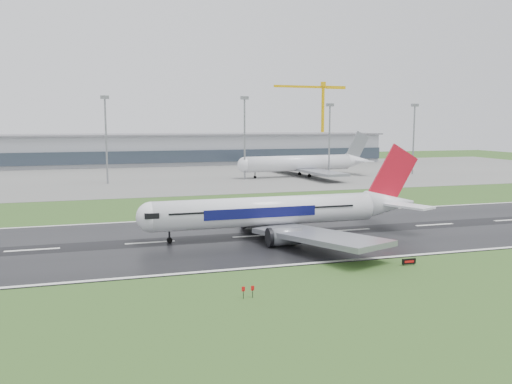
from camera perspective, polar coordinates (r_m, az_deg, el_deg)
name	(u,v)px	position (r m, az deg, el deg)	size (l,w,h in m)	color
ground	(255,236)	(103.89, -0.09, -4.73)	(520.00, 520.00, 0.00)	#2B4F1D
runway	(255,236)	(103.88, -0.09, -4.70)	(400.00, 45.00, 0.10)	black
apron	(170,175)	(225.32, -9.11, 1.78)	(400.00, 130.00, 0.08)	slate
terminal	(155,150)	(284.23, -10.72, 4.41)	(240.00, 36.00, 15.00)	gray
main_airliner	(286,193)	(103.13, 3.16, -0.08)	(56.43, 53.74, 16.66)	white
parked_airliner	(304,155)	(217.01, 5.07, 3.95)	(59.31, 55.22, 17.38)	silver
tower_crane	(323,121)	(324.38, 7.09, 7.52)	(45.90, 2.50, 45.23)	#E4AC07
runway_sign	(409,262)	(86.64, 15.91, -7.14)	(2.30, 0.26, 1.04)	black
floodmast_2	(106,142)	(197.56, -15.60, 5.15)	(0.64, 0.64, 29.89)	gray
floodmast_3	(245,140)	(204.77, -1.21, 5.55)	(0.64, 0.64, 30.29)	gray
floodmast_4	(329,142)	(216.68, 7.79, 5.28)	(0.64, 0.64, 27.99)	gray
floodmast_5	(414,141)	(235.02, 16.37, 5.24)	(0.64, 0.64, 28.22)	gray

